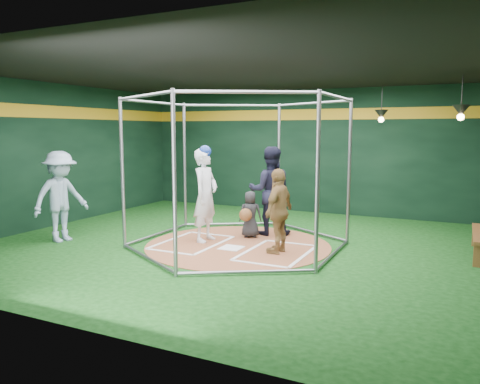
% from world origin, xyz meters
% --- Properties ---
extents(room_shell, '(10.10, 9.10, 3.53)m').
position_xyz_m(room_shell, '(0.00, 0.01, 1.75)').
color(room_shell, '#0C360D').
rests_on(room_shell, ground).
extents(clay_disc, '(3.80, 3.80, 0.01)m').
position_xyz_m(clay_disc, '(0.00, 0.00, 0.01)').
color(clay_disc, '#965636').
rests_on(clay_disc, ground).
extents(home_plate, '(0.43, 0.43, 0.01)m').
position_xyz_m(home_plate, '(0.00, -0.30, 0.02)').
color(home_plate, white).
rests_on(home_plate, clay_disc).
extents(batter_box_left, '(1.17, 1.77, 0.01)m').
position_xyz_m(batter_box_left, '(-0.95, -0.25, 0.02)').
color(batter_box_left, white).
rests_on(batter_box_left, clay_disc).
extents(batter_box_right, '(1.17, 1.77, 0.01)m').
position_xyz_m(batter_box_right, '(0.95, -0.25, 0.02)').
color(batter_box_right, white).
rests_on(batter_box_right, clay_disc).
extents(batting_cage, '(4.05, 4.67, 3.00)m').
position_xyz_m(batting_cage, '(-0.00, -0.00, 1.50)').
color(batting_cage, gray).
rests_on(batting_cage, ground).
extents(pendant_lamp_near, '(0.34, 0.34, 0.90)m').
position_xyz_m(pendant_lamp_near, '(2.20, 3.60, 2.74)').
color(pendant_lamp_near, black).
rests_on(pendant_lamp_near, room_shell).
extents(pendant_lamp_far, '(0.34, 0.34, 0.90)m').
position_xyz_m(pendant_lamp_far, '(4.00, 2.00, 2.74)').
color(pendant_lamp_far, black).
rests_on(pendant_lamp_far, room_shell).
extents(batter_figure, '(0.47, 0.72, 2.03)m').
position_xyz_m(batter_figure, '(-0.78, 0.03, 1.02)').
color(batter_figure, silver).
rests_on(batter_figure, clay_disc).
extents(visitor_leopard, '(0.50, 0.99, 1.63)m').
position_xyz_m(visitor_leopard, '(0.97, -0.20, 0.83)').
color(visitor_leopard, tan).
rests_on(visitor_leopard, clay_disc).
extents(catcher_figure, '(0.59, 0.64, 1.03)m').
position_xyz_m(catcher_figure, '(-0.07, 0.74, 0.53)').
color(catcher_figure, black).
rests_on(catcher_figure, clay_disc).
extents(umpire, '(1.19, 1.08, 1.99)m').
position_xyz_m(umpire, '(0.21, 1.22, 1.01)').
color(umpire, black).
rests_on(umpire, clay_disc).
extents(bystander_blue, '(0.95, 1.36, 1.93)m').
position_xyz_m(bystander_blue, '(-3.55, -1.29, 0.96)').
color(bystander_blue, '#8CA2B9').
rests_on(bystander_blue, ground).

